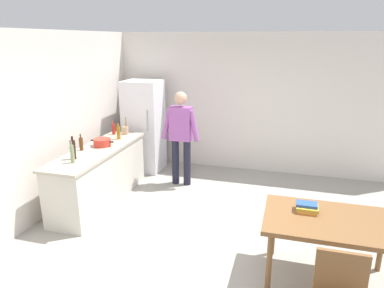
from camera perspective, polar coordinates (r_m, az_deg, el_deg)
The scene contains 15 objects.
ground_plane at distance 4.75m, azimuth 2.63°, elevation -16.12°, with size 14.00×14.00×0.00m, color #9E998E.
wall_back at distance 7.05m, azimuth 8.49°, elevation 6.55°, with size 6.40×0.12×2.70m, color silver.
wall_left at distance 5.51m, azimuth -23.93°, elevation 2.45°, with size 0.12×5.60×2.70m, color silver.
kitchen_counter at distance 5.90m, azimuth -14.71°, elevation -4.92°, with size 0.64×2.20×0.90m.
refrigerator at distance 7.08m, azimuth -7.78°, elevation 2.89°, with size 0.70×0.67×1.80m.
person at distance 6.23m, azimuth -1.80°, elevation 1.88°, with size 0.70×0.22×1.70m.
dining_table at distance 4.09m, azimuth 21.62°, elevation -12.24°, with size 1.40×0.90×0.75m.
cooking_pot at distance 5.88m, azimuth -14.34°, elevation 0.27°, with size 0.40×0.28×0.12m.
utensil_jar at distance 6.51m, azimuth -10.73°, elevation 2.25°, with size 0.11×0.11×0.32m.
bottle_oil_amber at distance 6.21m, azimuth -11.81°, elevation 1.84°, with size 0.06×0.06×0.28m.
bottle_wine_dark at distance 5.34m, azimuth -18.71°, elevation -0.82°, with size 0.08×0.08×0.34m.
bottle_vinegar_tall at distance 5.18m, azimuth -18.84°, elevation -1.47°, with size 0.06×0.06×0.32m.
bottle_sauce_red at distance 6.54m, azimuth -12.58°, elevation 2.36°, with size 0.06×0.06×0.24m.
bottle_beer_brown at distance 5.73m, azimuth -17.52°, elevation 0.05°, with size 0.06×0.06×0.26m.
book_stack at distance 4.11m, azimuth 18.11°, elevation -9.77°, with size 0.24×0.20×0.09m.
Camera 1 is at (0.89, -3.89, 2.57)m, focal length 32.93 mm.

